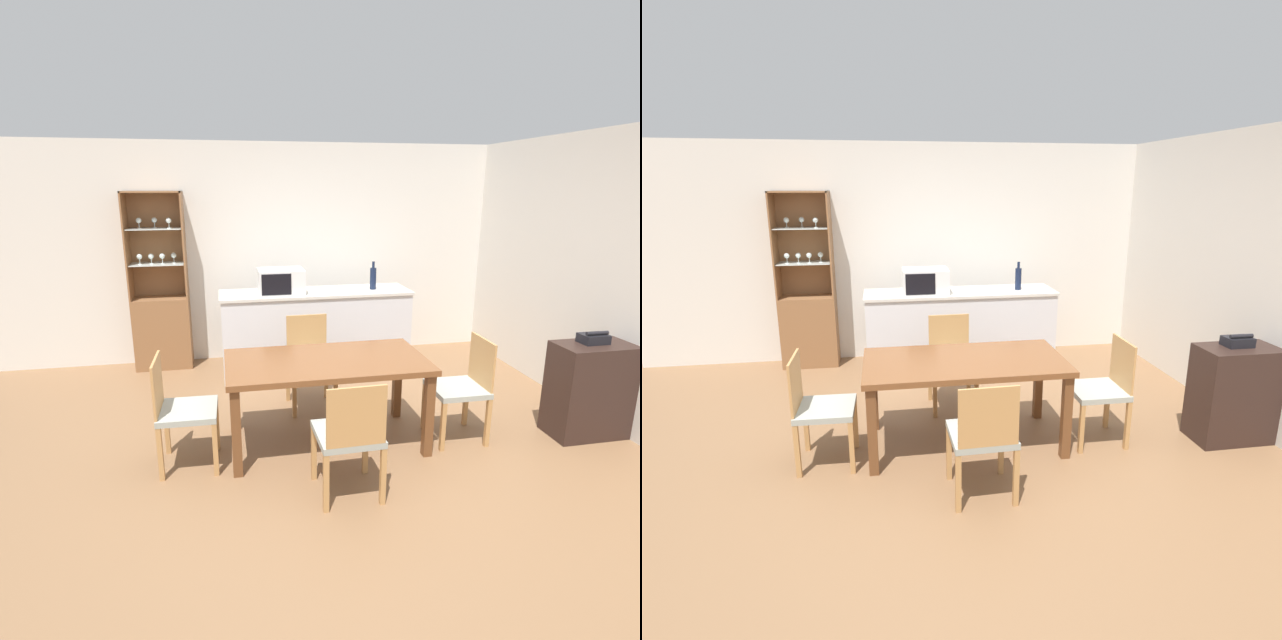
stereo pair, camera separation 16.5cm
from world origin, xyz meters
The scene contains 14 objects.
ground_plane centered at (0.00, 0.00, 0.00)m, with size 18.00×18.00×0.00m, color brown.
wall_back centered at (0.00, 2.63, 1.27)m, with size 6.80×0.06×2.55m.
wall_right centered at (2.58, 0.30, 1.27)m, with size 0.06×4.60×2.55m.
kitchen_counter centered at (0.26, 1.93, 0.47)m, with size 2.10×0.57×0.94m.
display_cabinet centered at (-1.45, 2.44, 0.60)m, with size 0.63×0.35×2.01m.
dining_table centered at (0.03, 0.28, 0.64)m, with size 1.59×0.83×0.73m.
dining_chair_head_far centered at (0.03, 1.03, 0.45)m, with size 0.44×0.44×0.86m.
dining_chair_head_near centered at (0.03, -0.46, 0.45)m, with size 0.44×0.44×0.86m.
dining_chair_side_right_near centered at (1.16, 0.16, 0.45)m, with size 0.43×0.43×0.86m.
dining_chair_side_left_near centered at (-1.09, 0.16, 0.45)m, with size 0.44×0.44×0.86m.
microwave centered at (-0.13, 1.90, 1.07)m, with size 0.49×0.37×0.26m.
wine_bottle centered at (0.91, 1.91, 1.06)m, with size 0.07×0.07×0.31m.
side_cabinet centered at (2.23, 0.00, 0.40)m, with size 0.63×0.36×0.81m.
telephone centered at (2.23, 0.03, 0.85)m, with size 0.22×0.15×0.11m.
Camera 2 is at (-0.58, -3.41, 2.07)m, focal length 28.00 mm.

